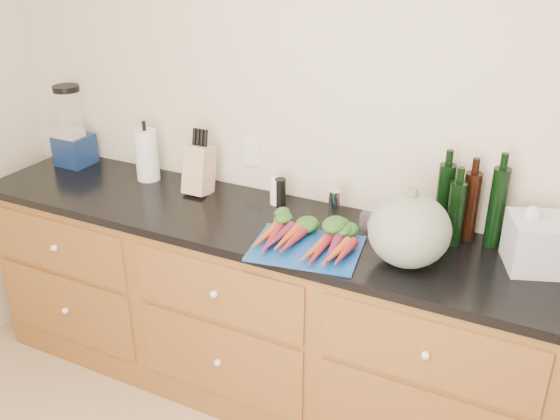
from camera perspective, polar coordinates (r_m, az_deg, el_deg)
The scene contains 15 objects.
wall_back at distance 2.76m, azimuth 8.70°, elevation 6.89°, with size 4.10×0.05×2.60m, color beige.
cabinets at distance 2.87m, azimuth 5.43°, elevation -11.28°, with size 3.60×0.64×0.90m.
countertop at distance 2.63m, azimuth 5.88°, elevation -2.98°, with size 3.64×0.62×0.04m, color black.
cutting_board at distance 2.52m, azimuth 2.43°, elevation -3.53°, with size 0.43×0.33×0.01m, color #103F90.
carrots at distance 2.54m, azimuth 2.91°, elevation -2.42°, with size 0.44×0.32×0.06m.
squash at distance 2.41m, azimuth 11.74°, elevation -1.82°, with size 0.32×0.32×0.28m, color slate.
blender_appliance at distance 3.51m, azimuth -18.51°, elevation 6.90°, with size 0.17×0.17×0.43m.
paper_towel at distance 3.22m, azimuth -12.09°, elevation 4.93°, with size 0.12×0.12×0.26m, color white.
knife_block at distance 3.02m, azimuth -7.40°, elevation 3.69°, with size 0.12×0.12×0.23m, color tan.
grinder_salt at distance 2.89m, azimuth -0.37°, elevation 1.72°, with size 0.06×0.06×0.13m, color white.
grinder_pepper at distance 2.88m, azimuth 0.02°, elevation 1.66°, with size 0.05×0.05×0.13m, color black.
canister_chrome at distance 2.78m, azimuth 5.02°, elevation 0.59°, with size 0.05×0.05×0.12m, color silver.
tomato_box at distance 2.72m, azimuth 9.25°, elevation -0.85°, with size 0.16×0.12×0.07m, color white.
bottles at distance 2.64m, azimuth 16.75°, elevation 0.30°, with size 0.28×0.14×0.33m.
grocery_bag at distance 2.55m, azimuth 23.08°, elevation -2.87°, with size 0.27×0.22×0.20m, color silver, non-canonical shape.
Camera 1 is at (0.79, -0.88, 2.16)m, focal length 40.00 mm.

